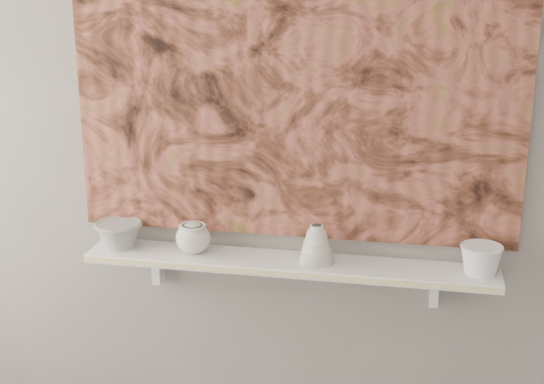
% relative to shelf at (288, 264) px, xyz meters
% --- Properties ---
extents(wall_back, '(3.60, 0.00, 3.60)m').
position_rel_shelf_xyz_m(wall_back, '(0.00, 0.09, 0.44)').
color(wall_back, gray).
rests_on(wall_back, floor).
extents(shelf, '(1.40, 0.18, 0.03)m').
position_rel_shelf_xyz_m(shelf, '(0.00, 0.00, 0.00)').
color(shelf, white).
rests_on(shelf, wall_back).
extents(shelf_stripe, '(1.40, 0.01, 0.02)m').
position_rel_shelf_xyz_m(shelf_stripe, '(0.00, -0.09, 0.00)').
color(shelf_stripe, beige).
rests_on(shelf_stripe, shelf).
extents(bracket_left, '(0.03, 0.06, 0.12)m').
position_rel_shelf_xyz_m(bracket_left, '(-0.49, 0.06, -0.07)').
color(bracket_left, white).
rests_on(bracket_left, wall_back).
extents(bracket_right, '(0.03, 0.06, 0.12)m').
position_rel_shelf_xyz_m(bracket_right, '(0.49, 0.06, -0.07)').
color(bracket_right, white).
rests_on(bracket_right, wall_back).
extents(painting, '(1.50, 0.02, 1.10)m').
position_rel_shelf_xyz_m(painting, '(0.00, 0.08, 0.62)').
color(painting, brown).
rests_on(painting, wall_back).
extents(house_motif, '(0.09, 0.00, 0.08)m').
position_rel_shelf_xyz_m(house_motif, '(0.45, 0.07, 0.32)').
color(house_motif, black).
rests_on(house_motif, painting).
extents(bowl_grey, '(0.21, 0.21, 0.10)m').
position_rel_shelf_xyz_m(bowl_grey, '(-0.61, 0.00, 0.06)').
color(bowl_grey, '#969693').
rests_on(bowl_grey, shelf).
extents(cup_cream, '(0.13, 0.13, 0.11)m').
position_rel_shelf_xyz_m(cup_cream, '(-0.33, 0.00, 0.07)').
color(cup_cream, silver).
rests_on(cup_cream, shelf).
extents(bell_vessel, '(0.14, 0.14, 0.13)m').
position_rel_shelf_xyz_m(bell_vessel, '(0.10, 0.00, 0.08)').
color(bell_vessel, beige).
rests_on(bell_vessel, shelf).
extents(bowl_white, '(0.17, 0.17, 0.10)m').
position_rel_shelf_xyz_m(bowl_white, '(0.63, 0.00, 0.06)').
color(bowl_white, white).
rests_on(bowl_white, shelf).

